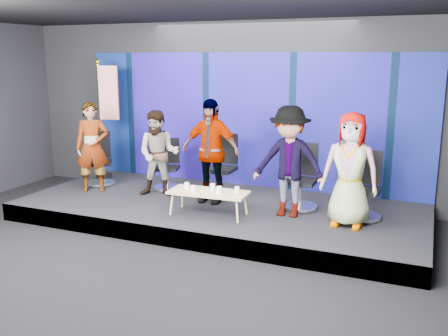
{
  "coord_description": "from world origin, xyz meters",
  "views": [
    {
      "loc": [
        3.36,
        -5.22,
        2.84
      ],
      "look_at": [
        0.14,
        2.4,
        0.97
      ],
      "focal_mm": 40.0,
      "sensor_mm": 36.0,
      "label": 1
    }
  ],
  "objects": [
    {
      "name": "chair_c",
      "position": [
        -0.19,
        3.09,
        0.67
      ],
      "size": [
        0.64,
        0.64,
        1.13
      ],
      "rotation": [
        0.0,
        0.0,
        -0.01
      ],
      "color": "silver",
      "rests_on": "riser"
    },
    {
      "name": "mug_c",
      "position": [
        0.11,
        1.98,
        0.74
      ],
      "size": [
        0.08,
        0.08,
        0.1
      ],
      "primitive_type": "cylinder",
      "color": "white",
      "rests_on": "coffee_table"
    },
    {
      "name": "mug_a",
      "position": [
        -0.31,
        1.89,
        0.74
      ],
      "size": [
        0.08,
        0.08,
        0.1
      ],
      "primitive_type": "cylinder",
      "color": "white",
      "rests_on": "coffee_table"
    },
    {
      "name": "chair_a",
      "position": [
        -2.75,
        2.83,
        0.65
      ],
      "size": [
        0.82,
        0.82,
        1.05
      ],
      "rotation": [
        0.0,
        0.0,
        0.56
      ],
      "color": "silver",
      "rests_on": "riser"
    },
    {
      "name": "chair_b",
      "position": [
        -1.32,
        3.04,
        0.62
      ],
      "size": [
        0.68,
        0.68,
        0.98
      ],
      "rotation": [
        0.0,
        0.0,
        0.29
      ],
      "color": "silver",
      "rests_on": "riser"
    },
    {
      "name": "riser",
      "position": [
        0.0,
        2.5,
        0.15
      ],
      "size": [
        7.0,
        3.0,
        0.3
      ],
      "primitive_type": "cube",
      "color": "black",
      "rests_on": "ground"
    },
    {
      "name": "chair_d",
      "position": [
        1.38,
        2.82,
        0.66
      ],
      "size": [
        0.63,
        0.63,
        1.1
      ],
      "rotation": [
        0.0,
        0.0,
        0.02
      ],
      "color": "silver",
      "rests_on": "riser"
    },
    {
      "name": "coffee_table",
      "position": [
        0.1,
        1.86,
        0.66
      ],
      "size": [
        1.31,
        0.61,
        0.4
      ],
      "rotation": [
        0.0,
        0.0,
        0.05
      ],
      "color": "tan",
      "rests_on": "riser"
    },
    {
      "name": "ground",
      "position": [
        0.0,
        0.0,
        0.0
      ],
      "size": [
        10.0,
        10.0,
        0.0
      ],
      "primitive_type": "plane",
      "color": "black",
      "rests_on": "ground"
    },
    {
      "name": "panelist_c",
      "position": [
        -0.19,
        2.58,
        1.21
      ],
      "size": [
        1.07,
        0.45,
        1.83
      ],
      "primitive_type": "imported",
      "rotation": [
        0.0,
        0.0,
        -0.01
      ],
      "color": "black",
      "rests_on": "riser"
    },
    {
      "name": "backdrop",
      "position": [
        0.0,
        3.95,
        1.6
      ],
      "size": [
        7.0,
        0.08,
        2.6
      ],
      "primitive_type": "cube",
      "color": "#06204B",
      "rests_on": "riser"
    },
    {
      "name": "room_walls",
      "position": [
        0.0,
        0.0,
        2.43
      ],
      "size": [
        10.02,
        8.02,
        3.51
      ],
      "color": "black",
      "rests_on": "ground"
    },
    {
      "name": "panelist_e",
      "position": [
        2.27,
        2.21,
        1.17
      ],
      "size": [
        0.88,
        0.59,
        1.74
      ],
      "primitive_type": "imported",
      "rotation": [
        0.0,
        0.0,
        -0.05
      ],
      "color": "black",
      "rests_on": "riser"
    },
    {
      "name": "mug_e",
      "position": [
        0.55,
        1.98,
        0.74
      ],
      "size": [
        0.08,
        0.08,
        0.09
      ],
      "primitive_type": "cylinder",
      "color": "white",
      "rests_on": "coffee_table"
    },
    {
      "name": "flag_stand",
      "position": [
        -2.85,
        3.25,
        1.61
      ],
      "size": [
        0.57,
        0.33,
        2.48
      ],
      "rotation": [
        0.0,
        0.0,
        0.26
      ],
      "color": "black",
      "rests_on": "riser"
    },
    {
      "name": "panelist_d",
      "position": [
        1.3,
        2.32,
        1.19
      ],
      "size": [
        1.16,
        0.68,
        1.78
      ],
      "primitive_type": "imported",
      "rotation": [
        0.0,
        0.0,
        0.02
      ],
      "color": "black",
      "rests_on": "riser"
    },
    {
      "name": "panelist_b",
      "position": [
        -1.22,
        2.55,
        1.09
      ],
      "size": [
        0.91,
        0.79,
        1.58
      ],
      "primitive_type": "imported",
      "rotation": [
        0.0,
        0.0,
        0.29
      ],
      "color": "black",
      "rests_on": "riser"
    },
    {
      "name": "mug_b",
      "position": [
        -0.13,
        1.77,
        0.74
      ],
      "size": [
        0.08,
        0.08,
        0.09
      ],
      "primitive_type": "cylinder",
      "color": "white",
      "rests_on": "coffee_table"
    },
    {
      "name": "mug_d",
      "position": [
        0.3,
        1.82,
        0.75
      ],
      "size": [
        0.09,
        0.09,
        0.11
      ],
      "primitive_type": "cylinder",
      "color": "white",
      "rests_on": "coffee_table"
    },
    {
      "name": "panelist_a",
      "position": [
        -2.55,
        2.36,
        1.15
      ],
      "size": [
        0.74,
        0.67,
        1.7
      ],
      "primitive_type": "imported",
      "rotation": [
        0.0,
        0.0,
        0.56
      ],
      "color": "black",
      "rests_on": "riser"
    },
    {
      "name": "chair_e",
      "position": [
        2.44,
        2.68,
        0.65
      ],
      "size": [
        0.63,
        0.63,
        1.07
      ],
      "rotation": [
        0.0,
        0.0,
        -0.05
      ],
      "color": "silver",
      "rests_on": "riser"
    }
  ]
}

